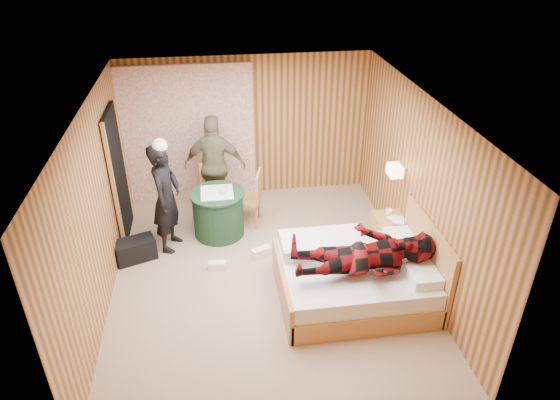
{
  "coord_description": "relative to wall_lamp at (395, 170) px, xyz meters",
  "views": [
    {
      "loc": [
        -0.59,
        -5.59,
        4.44
      ],
      "look_at": [
        0.25,
        0.27,
        1.05
      ],
      "focal_mm": 32.0,
      "sensor_mm": 36.0,
      "label": 1
    }
  ],
  "objects": [
    {
      "name": "doorway",
      "position": [
        -3.98,
        0.95,
        -0.28
      ],
      "size": [
        0.06,
        0.9,
        2.05
      ],
      "primitive_type": "cube",
      "color": "black",
      "rests_on": "floor"
    },
    {
      "name": "floor",
      "position": [
        -1.92,
        -0.45,
        -1.3
      ],
      "size": [
        4.2,
        5.0,
        0.01
      ],
      "primitive_type": "cube",
      "color": "tan",
      "rests_on": "ground"
    },
    {
      "name": "round_table",
      "position": [
        -2.53,
        0.72,
        -0.92
      ],
      "size": [
        0.85,
        0.85,
        0.75
      ],
      "color": "#1E4128",
      "rests_on": "floor"
    },
    {
      "name": "duffel_bag",
      "position": [
        -3.77,
        0.2,
        -1.14
      ],
      "size": [
        0.65,
        0.49,
        0.33
      ],
      "primitive_type": "cube",
      "rotation": [
        0.0,
        0.0,
        0.35
      ],
      "color": "black",
      "rests_on": "floor"
    },
    {
      "name": "bed",
      "position": [
        -0.8,
        -1.05,
        -1.0
      ],
      "size": [
        1.97,
        1.52,
        1.05
      ],
      "color": "tan",
      "rests_on": "floor"
    },
    {
      "name": "cup_nightstand",
      "position": [
        -0.04,
        -0.06,
        -0.66
      ],
      "size": [
        0.12,
        0.12,
        0.09
      ],
      "primitive_type": "imported",
      "rotation": [
        0.0,
        0.0,
        0.25
      ],
      "color": "white",
      "rests_on": "nightstand"
    },
    {
      "name": "man_on_bed",
      "position": [
        -0.77,
        -1.28,
        -0.35
      ],
      "size": [
        0.86,
        0.67,
        1.77
      ],
      "primitive_type": "imported",
      "rotation": [
        0.0,
        1.57,
        0.0
      ],
      "color": "maroon",
      "rests_on": "bed"
    },
    {
      "name": "curtain",
      "position": [
        -2.92,
        1.98,
        -0.1
      ],
      "size": [
        2.2,
        0.08,
        2.4
      ],
      "primitive_type": "cube",
      "color": "white",
      "rests_on": "floor"
    },
    {
      "name": "wall_right",
      "position": [
        0.18,
        -0.45,
        -0.05
      ],
      "size": [
        0.02,
        5.0,
        2.5
      ],
      "primitive_type": "cube",
      "color": "#C37A4A",
      "rests_on": "floor"
    },
    {
      "name": "wall_lamp",
      "position": [
        0.0,
        0.0,
        0.0
      ],
      "size": [
        0.26,
        0.24,
        0.16
      ],
      "color": "gold",
      "rests_on": "wall_right"
    },
    {
      "name": "wall_back",
      "position": [
        -1.92,
        2.05,
        -0.05
      ],
      "size": [
        4.2,
        0.02,
        2.5
      ],
      "primitive_type": "cube",
      "color": "#C37A4A",
      "rests_on": "floor"
    },
    {
      "name": "chair_far",
      "position": [
        -2.56,
        1.38,
        -0.76
      ],
      "size": [
        0.56,
        0.56,
        0.93
      ],
      "rotation": [
        0.0,
        0.0,
        0.43
      ],
      "color": "tan",
      "rests_on": "floor"
    },
    {
      "name": "cup_table",
      "position": [
        -2.43,
        0.67,
        -0.5
      ],
      "size": [
        0.16,
        0.16,
        0.1
      ],
      "primitive_type": "imported",
      "rotation": [
        0.0,
        0.0,
        0.42
      ],
      "color": "white",
      "rests_on": "round_table"
    },
    {
      "name": "book_lower",
      "position": [
        -0.04,
        -0.24,
        -0.69
      ],
      "size": [
        0.26,
        0.28,
        0.02
      ],
      "primitive_type": "imported",
      "rotation": [
        0.0,
        0.0,
        0.57
      ],
      "color": "white",
      "rests_on": "nightstand"
    },
    {
      "name": "chair_near",
      "position": [
        -1.97,
        0.94,
        -0.76
      ],
      "size": [
        0.51,
        0.51,
        0.93
      ],
      "rotation": [
        0.0,
        0.0,
        -1.82
      ],
      "color": "tan",
      "rests_on": "floor"
    },
    {
      "name": "nightstand",
      "position": [
        -0.04,
        -0.19,
        -0.99
      ],
      "size": [
        0.45,
        0.62,
        0.59
      ],
      "color": "tan",
      "rests_on": "floor"
    },
    {
      "name": "ceiling",
      "position": [
        -1.92,
        -0.45,
        1.2
      ],
      "size": [
        4.2,
        5.0,
        0.01
      ],
      "primitive_type": "cube",
      "color": "white",
      "rests_on": "wall_back"
    },
    {
      "name": "sneaker_left",
      "position": [
        -1.93,
        0.01,
        -1.23
      ],
      "size": [
        0.32,
        0.23,
        0.13
      ],
      "primitive_type": "cube",
      "rotation": [
        0.0,
        0.0,
        0.42
      ],
      "color": "white",
      "rests_on": "floor"
    },
    {
      "name": "wall_left",
      "position": [
        -4.02,
        -0.45,
        -0.05
      ],
      "size": [
        0.02,
        5.0,
        2.5
      ],
      "primitive_type": "cube",
      "color": "#C37A4A",
      "rests_on": "floor"
    },
    {
      "name": "woman_standing",
      "position": [
        -3.26,
        0.47,
        -0.45
      ],
      "size": [
        0.57,
        0.71,
        1.7
      ],
      "primitive_type": "imported",
      "rotation": [
        0.0,
        0.0,
        1.28
      ],
      "color": "black",
      "rests_on": "floor"
    },
    {
      "name": "man_at_table",
      "position": [
        -2.53,
        1.43,
        -0.44
      ],
      "size": [
        1.06,
        0.57,
        1.72
      ],
      "primitive_type": "imported",
      "rotation": [
        0.0,
        0.0,
        2.99
      ],
      "color": "#6F694A",
      "rests_on": "floor"
    },
    {
      "name": "book_upper",
      "position": [
        -0.04,
        -0.24,
        -0.67
      ],
      "size": [
        0.22,
        0.26,
        0.02
      ],
      "primitive_type": "imported",
      "rotation": [
        0.0,
        0.0,
        -0.31
      ],
      "color": "white",
      "rests_on": "nightstand"
    },
    {
      "name": "sneaker_right",
      "position": [
        -2.59,
        -0.21,
        -1.24
      ],
      "size": [
        0.26,
        0.13,
        0.11
      ],
      "primitive_type": "cube",
      "rotation": [
        0.0,
        0.0,
        -0.12
      ],
      "color": "white",
      "rests_on": "floor"
    }
  ]
}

